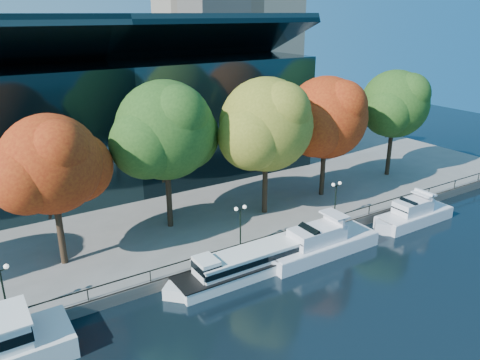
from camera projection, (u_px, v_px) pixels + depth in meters
ground at (274, 275)px, 40.60m from camera, size 160.00×160.00×0.00m
promenade at (129, 162)px, 69.36m from camera, size 90.00×67.08×1.00m
railing at (253, 241)px, 42.53m from camera, size 88.20×0.08×0.99m
convention_building at (107, 118)px, 60.99m from camera, size 50.00×24.57×21.43m
tour_boat at (243, 264)px, 40.11m from camera, size 14.23×3.17×2.70m
cruiser_near at (317, 244)px, 43.57m from camera, size 13.05×3.36×3.78m
cruiser_far at (412, 214)px, 50.12m from camera, size 10.55×2.92×3.45m
tree_1 at (53, 166)px, 37.71m from camera, size 10.21×8.37×13.09m
tree_2 at (168, 132)px, 44.38m from camera, size 11.85×9.72×14.72m
tree_3 at (268, 126)px, 47.78m from camera, size 12.03×9.87×14.53m
tree_4 at (328, 119)px, 52.80m from camera, size 11.62×9.53×13.96m
tree_5 at (396, 105)px, 59.64m from camera, size 10.76×8.82×13.79m
lamp_0 at (1, 279)px, 32.59m from camera, size 1.26×0.36×4.03m
lamp_1 at (240, 217)px, 42.52m from camera, size 1.26×0.36×4.03m
lamp_2 at (336, 192)px, 48.42m from camera, size 1.26×0.36×4.03m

